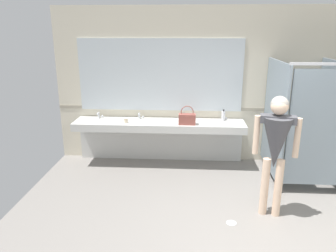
{
  "coord_description": "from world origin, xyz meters",
  "views": [
    {
      "loc": [
        -0.95,
        -3.5,
        2.55
      ],
      "look_at": [
        -1.26,
        1.27,
        1.11
      ],
      "focal_mm": 34.59,
      "sensor_mm": 36.0,
      "label": 1
    }
  ],
  "objects_px": {
    "person_standing": "(276,142)",
    "paper_cup": "(126,120)",
    "handbag": "(187,119)",
    "soap_dispenser": "(223,116)"
  },
  "relations": [
    {
      "from": "person_standing",
      "to": "paper_cup",
      "type": "xyz_separation_m",
      "value": [
        -2.34,
        1.59,
        -0.19
      ]
    },
    {
      "from": "person_standing",
      "to": "paper_cup",
      "type": "distance_m",
      "value": 2.84
    },
    {
      "from": "person_standing",
      "to": "soap_dispenser",
      "type": "height_order",
      "value": "person_standing"
    },
    {
      "from": "person_standing",
      "to": "soap_dispenser",
      "type": "xyz_separation_m",
      "value": [
        -0.51,
        1.87,
        -0.14
      ]
    },
    {
      "from": "handbag",
      "to": "soap_dispenser",
      "type": "relative_size",
      "value": 1.66
    },
    {
      "from": "person_standing",
      "to": "handbag",
      "type": "bearing_deg",
      "value": 127.79
    },
    {
      "from": "handbag",
      "to": "soap_dispenser",
      "type": "distance_m",
      "value": 0.76
    },
    {
      "from": "handbag",
      "to": "paper_cup",
      "type": "bearing_deg",
      "value": 177.8
    },
    {
      "from": "person_standing",
      "to": "paper_cup",
      "type": "height_order",
      "value": "person_standing"
    },
    {
      "from": "handbag",
      "to": "soap_dispenser",
      "type": "height_order",
      "value": "handbag"
    }
  ]
}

